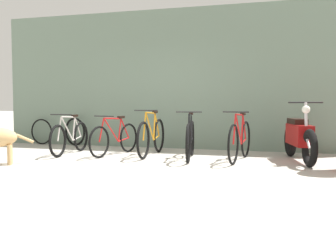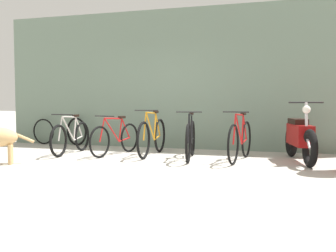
{
  "view_description": "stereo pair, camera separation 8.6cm",
  "coord_description": "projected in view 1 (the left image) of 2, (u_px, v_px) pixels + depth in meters",
  "views": [
    {
      "loc": [
        2.48,
        -5.89,
        1.09
      ],
      "look_at": [
        0.53,
        0.78,
        0.65
      ],
      "focal_mm": 42.0,
      "sensor_mm": 36.0,
      "label": 1
    },
    {
      "loc": [
        2.56,
        -5.86,
        1.09
      ],
      "look_at": [
        0.53,
        0.78,
        0.65
      ],
      "focal_mm": 42.0,
      "sensor_mm": 36.0,
      "label": 2
    }
  ],
  "objects": [
    {
      "name": "bicycle_3",
      "position": [
        190.0,
        139.0,
        7.36
      ],
      "size": [
        0.46,
        1.66,
        0.91
      ],
      "rotation": [
        0.0,
        0.0,
        -1.42
      ],
      "color": "black",
      "rests_on": "ground"
    },
    {
      "name": "motorcycle",
      "position": [
        299.0,
        137.0,
        7.1
      ],
      "size": [
        0.63,
        1.9,
        1.08
      ],
      "rotation": [
        0.0,
        0.0,
        -1.35
      ],
      "color": "black",
      "rests_on": "ground"
    },
    {
      "name": "bicycle_1",
      "position": [
        115.0,
        138.0,
        7.93
      ],
      "size": [
        0.49,
        1.59,
        0.81
      ],
      "rotation": [
        0.0,
        0.0,
        -1.78
      ],
      "color": "black",
      "rests_on": "ground"
    },
    {
      "name": "bicycle_4",
      "position": [
        240.0,
        140.0,
        7.16
      ],
      "size": [
        0.46,
        1.7,
        0.92
      ],
      "rotation": [
        0.0,
        0.0,
        -1.69
      ],
      "color": "black",
      "rests_on": "ground"
    },
    {
      "name": "bicycle_2",
      "position": [
        152.0,
        137.0,
        7.86
      ],
      "size": [
        0.46,
        1.79,
        0.93
      ],
      "rotation": [
        0.0,
        0.0,
        -1.54
      ],
      "color": "black",
      "rests_on": "ground"
    },
    {
      "name": "shop_wall_back",
      "position": [
        172.0,
        79.0,
        9.09
      ],
      "size": [
        8.56,
        0.2,
        3.19
      ],
      "color": "slate",
      "rests_on": "ground"
    },
    {
      "name": "spare_tire_right",
      "position": [
        75.0,
        132.0,
        9.6
      ],
      "size": [
        0.67,
        0.26,
        0.69
      ],
      "rotation": [
        0.0,
        0.0,
        -0.31
      ],
      "color": "black",
      "rests_on": "ground"
    },
    {
      "name": "bicycle_0",
      "position": [
        70.0,
        138.0,
        8.08
      ],
      "size": [
        0.46,
        1.64,
        0.84
      ],
      "rotation": [
        0.0,
        0.0,
        -1.52
      ],
      "color": "black",
      "rests_on": "ground"
    },
    {
      "name": "ground_plane",
      "position": [
        124.0,
        168.0,
        6.4
      ],
      "size": [
        60.0,
        60.0,
        0.0
      ],
      "primitive_type": "plane",
      "color": "#ADA89E"
    },
    {
      "name": "spare_tire_left",
      "position": [
        42.0,
        132.0,
        9.87
      ],
      "size": [
        0.64,
        0.1,
        0.64
      ],
      "rotation": [
        0.0,
        0.0,
        -0.1
      ],
      "color": "black",
      "rests_on": "ground"
    }
  ]
}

